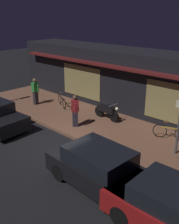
{
  "coord_description": "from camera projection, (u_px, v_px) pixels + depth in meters",
  "views": [
    {
      "loc": [
        8.63,
        -6.72,
        5.71
      ],
      "look_at": [
        -0.03,
        2.4,
        0.95
      ],
      "focal_mm": 42.84,
      "sensor_mm": 36.0,
      "label": 1
    }
  ],
  "objects": [
    {
      "name": "sign_post",
      "position": [
        179.0,
        123.0,
        10.66
      ],
      "size": [
        0.44,
        0.09,
        2.4
      ],
      "color": "#47474C",
      "rests_on": "sidewalk_slab"
    },
    {
      "name": "parked_car_across",
      "position": [
        179.0,
        212.0,
        7.09
      ],
      "size": [
        4.14,
        1.85,
        1.42
      ],
      "color": "black",
      "rests_on": "ground_plane"
    },
    {
      "name": "storefront_building",
      "position": [
        136.0,
        81.0,
        15.83
      ],
      "size": [
        18.0,
        3.3,
        3.6
      ],
      "color": "black",
      "rests_on": "ground_plane"
    },
    {
      "name": "bicycle_parked",
      "position": [
        62.0,
        101.0,
        16.49
      ],
      "size": [
        1.51,
        0.76,
        0.91
      ],
      "color": "black",
      "rests_on": "sidewalk_slab"
    },
    {
      "name": "person_photographer",
      "position": [
        35.0,
        91.0,
        16.72
      ],
      "size": [
        0.62,
        0.42,
        1.67
      ],
      "color": "#28232D",
      "rests_on": "sidewalk_slab"
    },
    {
      "name": "person_bystander",
      "position": [
        75.0,
        110.0,
        13.46
      ],
      "size": [
        0.52,
        0.47,
        1.67
      ],
      "color": "#28232D",
      "rests_on": "sidewalk_slab"
    },
    {
      "name": "bicycle_extra",
      "position": [
        171.0,
        132.0,
        12.27
      ],
      "size": [
        1.58,
        0.64,
        0.91
      ],
      "color": "black",
      "rests_on": "sidewalk_slab"
    },
    {
      "name": "sidewalk_slab",
      "position": [
        98.0,
        125.0,
        14.14
      ],
      "size": [
        18.0,
        4.0,
        0.15
      ],
      "primitive_type": "cube",
      "color": "brown",
      "rests_on": "ground_plane"
    },
    {
      "name": "motorcycle",
      "position": [
        107.0,
        111.0,
        14.5
      ],
      "size": [
        1.7,
        0.55,
        0.97
      ],
      "color": "black",
      "rests_on": "sidewalk_slab"
    },
    {
      "name": "ground_plane",
      "position": [
        54.0,
        145.0,
        12.14
      ],
      "size": [
        60.0,
        60.0,
        0.0
      ],
      "primitive_type": "plane",
      "color": "black"
    },
    {
      "name": "parked_car_far",
      "position": [
        101.0,
        169.0,
        9.03
      ],
      "size": [
        4.17,
        1.93,
        1.42
      ],
      "color": "black",
      "rests_on": "ground_plane"
    }
  ]
}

